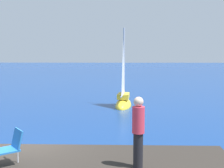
# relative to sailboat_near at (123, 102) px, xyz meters

# --- Properties ---
(sailboat_near) EXTENTS (1.37, 3.08, 5.61)m
(sailboat_near) POSITION_rel_sailboat_near_xyz_m (0.00, 0.00, 0.00)
(sailboat_near) COLOR yellow
(sailboat_near) RESTS_ON ground
(person_standing) EXTENTS (0.28, 0.28, 1.62)m
(person_standing) POSITION_rel_sailboat_near_xyz_m (0.04, -13.02, 1.57)
(person_standing) COLOR black
(person_standing) RESTS_ON shore_ledge
(beach_chair) EXTENTS (0.76, 0.74, 0.80)m
(beach_chair) POSITION_rel_sailboat_near_xyz_m (-2.90, -12.85, 1.15)
(beach_chair) COLOR blue
(beach_chair) RESTS_ON shore_ledge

